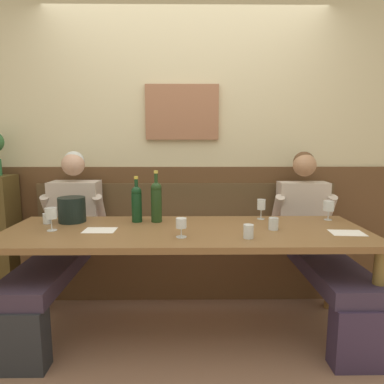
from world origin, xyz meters
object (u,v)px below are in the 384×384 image
person_right_seat (62,236)px  ice_bucket (72,210)px  dining_table (185,240)px  wine_glass_by_bottle (181,224)px  wall_bench (186,259)px  water_tumbler_left (248,231)px  person_center_right_seat (318,238)px  wine_glass_mid_left (51,214)px  wine_glass_near_bucket (329,206)px  wine_glass_right_end (261,205)px  water_tumbler_right (47,218)px  wine_bottle_amber_mid (137,203)px  water_tumbler_center (273,224)px  wine_bottle_clear_water (156,200)px

person_right_seat → ice_bucket: (0.13, -0.11, 0.23)m
dining_table → wine_glass_by_bottle: bearing=-97.3°
wall_bench → water_tumbler_left: bearing=-67.0°
person_right_seat → person_center_right_seat: 1.98m
person_right_seat → wine_glass_mid_left: size_ratio=8.22×
wine_glass_mid_left → wine_glass_near_bucket: bearing=8.3°
wine_glass_right_end → water_tumbler_right: size_ratio=2.03×
wine_bottle_amber_mid → wine_glass_near_bucket: (1.43, 0.04, -0.04)m
person_center_right_seat → water_tumbler_center: person_center_right_seat is taller
person_center_right_seat → wine_glass_mid_left: 1.95m
wine_glass_right_end → person_right_seat: bearing=178.6°
dining_table → water_tumbler_center: size_ratio=29.95×
dining_table → ice_bucket: (-0.83, 0.22, 0.17)m
ice_bucket → wine_glass_right_end: 1.41m
wine_bottle_clear_water → wine_glass_right_end: (0.79, 0.08, -0.05)m
wine_glass_mid_left → wall_bench: bearing=39.3°
water_tumbler_left → wine_glass_near_bucket: bearing=34.7°
wine_bottle_amber_mid → water_tumbler_left: 0.87m
water_tumbler_center → water_tumbler_left: bearing=-135.6°
wall_bench → dining_table: bearing=-90.0°
ice_bucket → wine_glass_mid_left: 0.25m
wine_glass_by_bottle → water_tumbler_right: wine_glass_by_bottle is taller
person_right_seat → ice_bucket: person_right_seat is taller
person_center_right_seat → ice_bucket: person_center_right_seat is taller
water_tumbler_left → water_tumbler_right: (-1.38, 0.38, -0.00)m
wine_bottle_clear_water → wine_glass_near_bucket: (1.29, 0.04, -0.05)m
water_tumbler_right → water_tumbler_left: bearing=-15.5°
dining_table → person_center_right_seat: size_ratio=1.93×
ice_bucket → water_tumbler_left: (1.22, -0.43, -0.05)m
person_right_seat → wine_glass_near_bucket: bearing=-2.0°
wine_bottle_amber_mid → wine_bottle_clear_water: (0.14, 0.00, 0.02)m
person_right_seat → wine_glass_by_bottle: person_right_seat is taller
wine_bottle_amber_mid → person_center_right_seat: bearing=3.4°
wine_bottle_clear_water → wine_glass_mid_left: 0.72m
wall_bench → wine_bottle_clear_water: (-0.21, -0.48, 0.62)m
wall_bench → person_center_right_seat: (1.02, -0.40, 0.31)m
dining_table → wine_glass_near_bucket: 1.12m
ice_bucket → wine_glass_mid_left: bearing=-102.2°
wine_glass_by_bottle → water_tumbler_right: (-0.97, 0.36, -0.04)m
wine_glass_by_bottle → water_tumbler_center: bearing=15.8°
water_tumbler_center → wine_glass_by_bottle: bearing=-164.2°
wine_bottle_amber_mid → wine_bottle_clear_water: size_ratio=0.89×
dining_table → person_right_seat: person_right_seat is taller
water_tumbler_right → water_tumbler_center: bearing=-6.7°
wine_glass_near_bucket → wine_glass_by_bottle: bearing=-157.7°
wall_bench → ice_bucket: wall_bench is taller
wine_glass_near_bucket → water_tumbler_left: bearing=-145.3°
person_right_seat → water_tumbler_left: bearing=-22.0°
wine_glass_mid_left → person_center_right_seat: bearing=9.7°
water_tumbler_right → person_center_right_seat: bearing=3.6°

